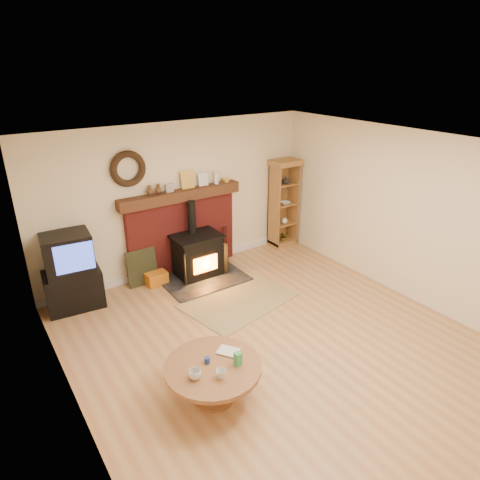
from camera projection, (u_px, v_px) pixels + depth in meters
ground at (276, 343)px, 5.74m from camera, size 5.50×5.50×0.00m
room_shell at (275, 222)px, 5.12m from camera, size 5.02×5.52×2.61m
chimney_breast at (182, 227)px, 7.45m from camera, size 2.20×0.22×1.78m
wood_stove at (198, 256)px, 7.37m from camera, size 1.40×1.00×1.32m
area_rug at (238, 300)px, 6.74m from camera, size 1.85×1.44×0.01m
tv_unit at (71, 273)px, 6.38m from camera, size 0.86×0.64×1.19m
curio_cabinet at (283, 203)px, 8.45m from camera, size 0.56×0.40×1.74m
firelog_box at (157, 278)px, 7.18m from camera, size 0.36×0.24×0.22m
leaning_painting at (142, 267)px, 7.13m from camera, size 0.51×0.14×0.61m
fire_tools at (224, 255)px, 7.97m from camera, size 0.16×0.16×0.70m
coffee_table at (213, 372)px, 4.67m from camera, size 1.07×1.07×0.61m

